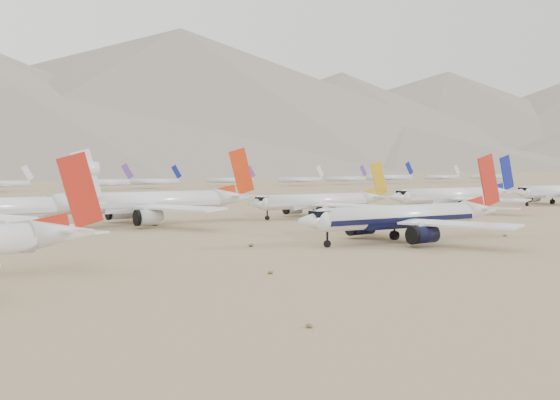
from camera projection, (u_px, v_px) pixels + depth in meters
name	position (u px, v px, depth m)	size (l,w,h in m)	color
ground	(426.00, 244.00, 134.17)	(7000.00, 7000.00, 0.00)	olive
main_airliner	(408.00, 217.00, 139.44)	(49.97, 48.80, 17.63)	white
row2_navy_widebody	(455.00, 196.00, 223.52)	(51.71, 50.56, 18.40)	white
row2_gold_tail	(321.00, 202.00, 200.18)	(45.72, 44.71, 16.28)	white
row2_orange_tail	(152.00, 202.00, 177.58)	(55.58, 54.37, 19.83)	white
distant_storage_row	(127.00, 182.00, 421.25)	(669.58, 60.16, 14.65)	silver
foothills	(220.00, 136.00, 1340.21)	(4637.50, 1395.00, 155.00)	slate
desert_scrub	(407.00, 270.00, 99.48)	(219.83, 121.67, 0.63)	brown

